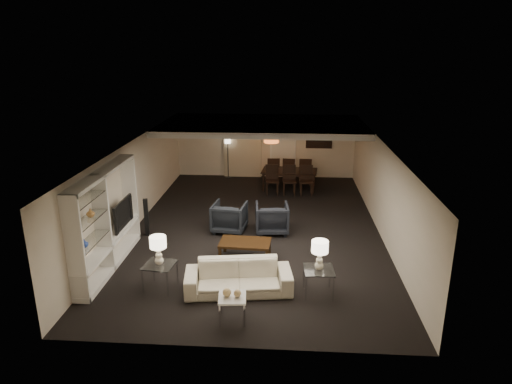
{
  "coord_description": "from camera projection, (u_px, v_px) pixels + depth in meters",
  "views": [
    {
      "loc": [
        0.83,
        -12.22,
        5.06
      ],
      "look_at": [
        0.0,
        0.0,
        1.1
      ],
      "focal_mm": 32.0,
      "sensor_mm": 36.0,
      "label": 1
    }
  ],
  "objects": [
    {
      "name": "door",
      "position": [
        283.0,
        151.0,
        18.04
      ],
      "size": [
        0.9,
        0.05,
        2.1
      ],
      "primitive_type": "cube",
      "color": "silver",
      "rests_on": "wall_back"
    },
    {
      "name": "ceiling_soffit",
      "position": [
        263.0,
        125.0,
        15.8
      ],
      "size": [
        7.0,
        4.0,
        0.2
      ],
      "primitive_type": "cube",
      "color": "silver",
      "rests_on": "ceiling"
    },
    {
      "name": "television",
      "position": [
        119.0,
        213.0,
        11.27
      ],
      "size": [
        1.17,
        0.15,
        0.68
      ],
      "primitive_type": "imported",
      "rotation": [
        0.0,
        0.0,
        1.57
      ],
      "color": "black",
      "rests_on": "media_unit"
    },
    {
      "name": "chair_fr",
      "position": [
        305.0,
        171.0,
        17.22
      ],
      "size": [
        0.49,
        0.49,
        1.04
      ],
      "primitive_type": null,
      "rotation": [
        0.0,
        0.0,
        3.13
      ],
      "color": "black",
      "rests_on": "floor"
    },
    {
      "name": "floor_lamp",
      "position": [
        228.0,
        158.0,
        18.0
      ],
      "size": [
        0.29,
        0.29,
        1.61
      ],
      "primitive_type": null,
      "rotation": [
        0.0,
        0.0,
        0.31
      ],
      "color": "black",
      "rests_on": "floor"
    },
    {
      "name": "vase_amber",
      "position": [
        90.0,
        213.0,
        9.71
      ],
      "size": [
        0.18,
        0.18,
        0.18
      ],
      "primitive_type": "imported",
      "color": "#C48541",
      "rests_on": "media_unit"
    },
    {
      "name": "table_lamp_left",
      "position": [
        159.0,
        251.0,
        9.67
      ],
      "size": [
        0.4,
        0.4,
        0.64
      ],
      "primitive_type": null,
      "rotation": [
        0.0,
        0.0,
        -0.13
      ],
      "color": "white",
      "rests_on": "side_table_left"
    },
    {
      "name": "media_unit",
      "position": [
        107.0,
        220.0,
        10.6
      ],
      "size": [
        0.38,
        3.4,
        2.35
      ],
      "primitive_type": null,
      "color": "white",
      "rests_on": "wall_left"
    },
    {
      "name": "table_lamp_right",
      "position": [
        320.0,
        255.0,
        9.46
      ],
      "size": [
        0.38,
        0.38,
        0.64
      ],
      "primitive_type": null,
      "rotation": [
        0.0,
        0.0,
        -0.1
      ],
      "color": "white",
      "rests_on": "side_table_right"
    },
    {
      "name": "chair_nm",
      "position": [
        289.0,
        180.0,
        16.02
      ],
      "size": [
        0.51,
        0.51,
        1.04
      ],
      "primitive_type": null,
      "rotation": [
        0.0,
        0.0,
        0.06
      ],
      "color": "black",
      "rests_on": "floor"
    },
    {
      "name": "side_table_left",
      "position": [
        160.0,
        276.0,
        9.86
      ],
      "size": [
        0.7,
        0.7,
        0.58
      ],
      "primitive_type": null,
      "rotation": [
        0.0,
        0.0,
        -0.14
      ],
      "color": "white",
      "rests_on": "floor"
    },
    {
      "name": "dining_table",
      "position": [
        289.0,
        180.0,
        16.69
      ],
      "size": [
        2.08,
        1.28,
        0.7
      ],
      "primitive_type": "imported",
      "rotation": [
        0.0,
        0.0,
        -0.09
      ],
      "color": "black",
      "rests_on": "floor"
    },
    {
      "name": "armchair_right",
      "position": [
        272.0,
        218.0,
        12.81
      ],
      "size": [
        0.98,
        1.0,
        0.84
      ],
      "primitive_type": "imported",
      "rotation": [
        0.0,
        0.0,
        3.23
      ],
      "color": "black",
      "rests_on": "floor"
    },
    {
      "name": "armchair_left",
      "position": [
        229.0,
        217.0,
        12.88
      ],
      "size": [
        1.02,
        1.04,
        0.84
      ],
      "primitive_type": "imported",
      "rotation": [
        0.0,
        0.0,
        3.01
      ],
      "color": "black",
      "rests_on": "floor"
    },
    {
      "name": "ceiling",
      "position": [
        256.0,
        143.0,
        12.45
      ],
      "size": [
        7.0,
        11.0,
        0.02
      ],
      "primitive_type": "cube",
      "color": "silver",
      "rests_on": "ground"
    },
    {
      "name": "wall_back",
      "position": [
        265.0,
        146.0,
        18.05
      ],
      "size": [
        7.0,
        0.02,
        2.5
      ],
      "primitive_type": "cube",
      "color": "beige",
      "rests_on": "ground"
    },
    {
      "name": "chair_fm",
      "position": [
        289.0,
        171.0,
        17.26
      ],
      "size": [
        0.53,
        0.53,
        1.04
      ],
      "primitive_type": null,
      "rotation": [
        0.0,
        0.0,
        3.03
      ],
      "color": "black",
      "rests_on": "floor"
    },
    {
      "name": "wall_right",
      "position": [
        382.0,
        189.0,
        12.61
      ],
      "size": [
        0.02,
        11.0,
        2.5
      ],
      "primitive_type": "cube",
      "color": "beige",
      "rests_on": "ground"
    },
    {
      "name": "marble_table",
      "position": [
        232.0,
        308.0,
        8.72
      ],
      "size": [
        0.56,
        0.56,
        0.52
      ],
      "primitive_type": null,
      "rotation": [
        0.0,
        0.0,
        0.09
      ],
      "color": "silver",
      "rests_on": "floor"
    },
    {
      "name": "painting",
      "position": [
        319.0,
        139.0,
        17.79
      ],
      "size": [
        0.95,
        0.04,
        0.65
      ],
      "primitive_type": "cube",
      "color": "#142D38",
      "rests_on": "wall_back"
    },
    {
      "name": "vase_blue",
      "position": [
        84.0,
        243.0,
        9.44
      ],
      "size": [
        0.17,
        0.17,
        0.18
      ],
      "primitive_type": "imported",
      "color": "#2A4BB8",
      "rests_on": "media_unit"
    },
    {
      "name": "floor_speaker",
      "position": [
        146.0,
        217.0,
        12.58
      ],
      "size": [
        0.14,
        0.14,
        1.06
      ],
      "primitive_type": "cube",
      "rotation": [
        0.0,
        0.0,
        0.2
      ],
      "color": "black",
      "rests_on": "floor"
    },
    {
      "name": "side_table_right",
      "position": [
        318.0,
        282.0,
        9.64
      ],
      "size": [
        0.65,
        0.65,
        0.58
      ],
      "primitive_type": null,
      "rotation": [
        0.0,
        0.0,
        0.05
      ],
      "color": "white",
      "rests_on": "floor"
    },
    {
      "name": "wall_left",
      "position": [
        134.0,
        184.0,
        13.06
      ],
      "size": [
        0.02,
        11.0,
        2.5
      ],
      "primitive_type": "cube",
      "color": "beige",
      "rests_on": "ground"
    },
    {
      "name": "gold_gourd_b",
      "position": [
        237.0,
        293.0,
        8.61
      ],
      "size": [
        0.15,
        0.15,
        0.15
      ],
      "primitive_type": "sphere",
      "color": "tan",
      "rests_on": "marble_table"
    },
    {
      "name": "pendant_light",
      "position": [
        271.0,
        139.0,
        15.93
      ],
      "size": [
        0.52,
        0.52,
        0.24
      ],
      "primitive_type": "cylinder",
      "color": "#D8591E",
      "rests_on": "ceiling_soffit"
    },
    {
      "name": "chair_nr",
      "position": [
        306.0,
        181.0,
        15.98
      ],
      "size": [
        0.5,
        0.5,
        1.04
      ],
      "primitive_type": null,
      "rotation": [
        0.0,
        0.0,
        0.04
      ],
      "color": "black",
      "rests_on": "floor"
    },
    {
      "name": "sofa",
      "position": [
        238.0,
        277.0,
        9.74
      ],
      "size": [
        2.37,
        1.18,
        0.66
      ],
      "primitive_type": "imported",
      "rotation": [
        0.0,
        0.0,
        0.13
      ],
      "color": "beige",
      "rests_on": "floor"
    },
    {
      "name": "chair_nl",
      "position": [
        272.0,
        180.0,
        16.06
      ],
      "size": [
        0.52,
        0.52,
        1.04
      ],
      "primitive_type": null,
      "rotation": [
        0.0,
        0.0,
        0.09
      ],
      "color": "black",
      "rests_on": "floor"
    },
    {
      "name": "gold_gourd_a",
      "position": [
        227.0,
        292.0,
        8.62
      ],
      "size": [
        0.17,
        0.17,
        0.17
      ],
      "primitive_type": "sphere",
      "color": "tan",
      "rests_on": "marble_table"
    },
    {
      "name": "wall_front",
      "position": [
        234.0,
        284.0,
        7.61
      ],
      "size": [
        7.0,
        0.02,
        2.5
      ],
      "primitive_type": "cube",
      "color": "beige",
      "rests_on": "ground"
    },
    {
      "name": "chair_fl",
      "position": [
        273.0,
        170.0,
        17.3
      ],
      "size": [
        0.5,
        0.5,
        1.04
      ],
      "primitive_type": null,
      "rotation": [
        0.0,
        0.0,
        3.19
      ],
      "color": "black",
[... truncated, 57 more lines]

